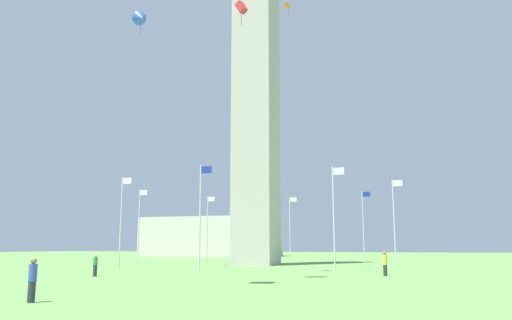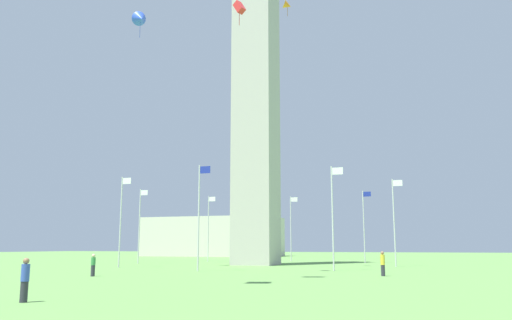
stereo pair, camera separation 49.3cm
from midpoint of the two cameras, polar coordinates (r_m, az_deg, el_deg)
The scene contains 17 objects.
ground_plane at distance 60.37m, azimuth -0.24°, elevation -11.61°, with size 260.00×260.00×0.00m, color #609347.
obelisk_monument at distance 63.34m, azimuth -0.23°, elevation 8.17°, with size 4.72×4.72×42.89m.
flagpole_n at distance 57.34m, azimuth 14.92°, elevation -6.32°, with size 1.12×0.14×9.35m.
flagpole_ne at distance 68.79m, azimuth 11.68°, elevation -6.93°, with size 1.12×0.14×9.35m.
flagpole_e at distance 75.40m, azimuth 3.65°, elevation -7.32°, with size 1.12×0.14×9.35m.
flagpole_se at distance 74.74m, azimuth -5.58°, elevation -7.28°, with size 1.12×0.14×9.35m.
flagpole_s at distance 67.05m, azimuth -13.08°, elevation -6.82°, with size 1.12×0.14×9.35m.
flagpole_sw at distance 55.24m, azimuth -15.01°, elevation -6.21°, with size 1.12×0.14×9.35m.
flagpole_w at distance 45.82m, azimuth -6.49°, elevation -5.85°, with size 1.12×0.14×9.35m.
flagpole_nw at distance 46.88m, azimuth 8.40°, elevation -5.89°, with size 1.12×0.14×9.35m.
person_blue_shirt at distance 22.35m, azimuth -24.23°, elevation -12.11°, with size 0.32×0.32×1.71m.
person_green_shirt at distance 39.57m, azimuth -17.81°, elevation -11.10°, with size 0.32×0.32×1.59m.
person_yellow_shirt at distance 39.31m, azimuth 13.81°, elevation -11.15°, with size 0.32×0.32×1.78m.
kite_blue_delta at distance 57.96m, azimuth -12.94°, elevation 15.12°, with size 2.41×2.39×3.12m.
kite_red_box at distance 44.84m, azimuth -1.97°, elevation 16.62°, with size 1.17×0.91×2.18m.
kite_orange_delta at distance 56.52m, azimuth 3.34°, elevation 16.79°, with size 1.29×1.22×1.74m.
distant_building at distance 113.69m, azimuth -5.11°, elevation -8.52°, with size 28.47×14.11×8.30m.
Camera 1 is at (19.08, -57.24, 2.16)m, focal length 35.93 mm.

